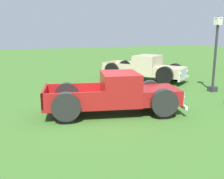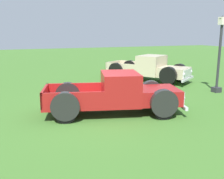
# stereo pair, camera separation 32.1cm
# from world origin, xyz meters

# --- Properties ---
(ground_plane) EXTENTS (80.00, 80.00, 0.00)m
(ground_plane) POSITION_xyz_m (0.00, 0.00, 0.00)
(ground_plane) COLOR #3D6B28
(pickup_truck_foreground) EXTENTS (3.08, 5.21, 1.51)m
(pickup_truck_foreground) POSITION_xyz_m (0.34, 0.68, 0.72)
(pickup_truck_foreground) COLOR maroon
(pickup_truck_foreground) RESTS_ON ground_plane
(pickup_truck_behind_left) EXTENTS (5.24, 4.28, 1.56)m
(pickup_truck_behind_left) POSITION_xyz_m (-4.76, 5.10, 0.74)
(pickup_truck_behind_left) COLOR #C6B793
(pickup_truck_behind_left) RESTS_ON ground_plane
(lamp_post_near) EXTENTS (0.36, 0.36, 3.68)m
(lamp_post_near) POSITION_xyz_m (-0.95, 6.47, 1.93)
(lamp_post_near) COLOR #2D2D33
(lamp_post_near) RESTS_ON ground_plane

